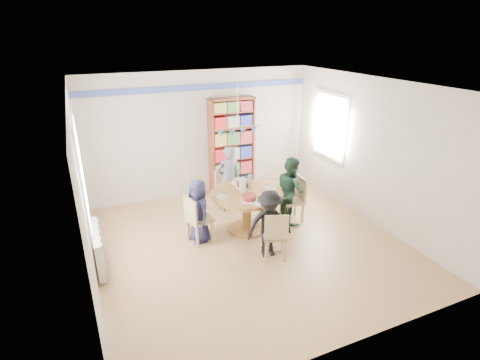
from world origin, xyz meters
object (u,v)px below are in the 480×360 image
person_right (291,190)px  person_far (229,179)px  radiator (98,248)px  chair_right (296,197)px  chair_far (225,187)px  person_left (199,211)px  dining_table (247,203)px  person_near (269,224)px  bookshelf (232,146)px  chair_near (275,234)px  chair_left (196,218)px

person_right → person_far: 1.28m
radiator → person_right: size_ratio=0.77×
chair_right → chair_far: bearing=135.0°
chair_right → person_left: (-1.93, 0.02, 0.08)m
dining_table → person_far: person_far is taller
person_left → person_near: 1.26m
chair_far → bookshelf: bookshelf is taller
person_left → dining_table: bearing=81.1°
chair_right → chair_far: size_ratio=1.05×
chair_far → bookshelf: (0.50, 0.86, 0.58)m
chair_near → person_right: (0.89, 1.04, 0.19)m
chair_left → person_near: 1.29m
chair_near → person_far: 1.96m
radiator → bookshelf: bearing=33.7°
chair_near → person_left: 1.40m
dining_table → chair_near: size_ratio=1.55×
person_far → chair_near: bearing=91.6°
person_left → chair_near: bearing=32.5°
person_left → person_far: size_ratio=0.83×
radiator → chair_near: chair_near is taller
person_near → person_far: bearing=95.4°
person_right → chair_right: bearing=-95.8°
chair_near → person_left: (-0.93, 1.04, 0.11)m
dining_table → chair_far: chair_far is taller
dining_table → person_left: bearing=-179.7°
dining_table → chair_near: (0.02, -1.05, -0.10)m
chair_left → person_left: size_ratio=0.76×
person_right → bookshelf: bookshelf is taller
person_right → person_far: person_far is taller
person_left → person_right: (1.82, 0.00, 0.08)m
chair_far → person_right: bearing=-47.4°
person_left → bookshelf: bearing=134.2°
dining_table → chair_right: size_ratio=1.48×
dining_table → bookshelf: 1.99m
chair_near → person_far: bearing=90.3°
radiator → person_right: person_right is taller
chair_near → bookshelf: 3.01m
radiator → chair_right: (3.60, 0.15, 0.13)m
person_right → chair_left: bearing=97.1°
chair_near → bookshelf: bearing=81.0°
chair_left → chair_right: 1.99m
radiator → person_far: 2.82m
chair_far → chair_near: chair_far is taller
dining_table → chair_far: 1.02m
person_left → person_near: bearing=35.3°
person_right → person_near: (-0.93, -0.90, -0.07)m
chair_left → person_far: (0.98, 0.94, 0.21)m
chair_left → person_left: bearing=30.5°
chair_right → chair_left: bearing=-179.4°
dining_table → person_left: 0.91m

